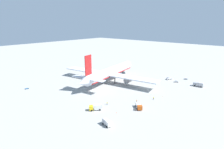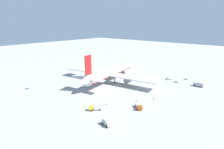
# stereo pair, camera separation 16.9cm
# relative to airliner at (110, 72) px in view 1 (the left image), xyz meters

# --- Properties ---
(ground_plane) EXTENTS (600.00, 600.00, 0.00)m
(ground_plane) POSITION_rel_airliner_xyz_m (1.14, 0.32, -6.99)
(ground_plane) COLOR #9E9E99
(airliner) EXTENTS (68.67, 76.73, 23.35)m
(airliner) POSITION_rel_airliner_xyz_m (0.00, 0.00, 0.00)
(airliner) COLOR silver
(airliner) RESTS_ON ground
(service_truck_0) EXTENTS (6.20, 6.21, 2.56)m
(service_truck_0) POSITION_rel_airliner_xyz_m (-25.11, -41.80, -5.66)
(service_truck_0) COLOR #BF4C14
(service_truck_0) RESTS_ON ground
(service_truck_1) EXTENTS (2.99, 6.74, 3.02)m
(service_truck_1) POSITION_rel_airliner_xyz_m (30.83, -54.47, -5.35)
(service_truck_1) COLOR #999EA5
(service_truck_1) RESTS_ON ground
(service_truck_2) EXTENTS (6.24, 5.53, 2.99)m
(service_truck_2) POSITION_rel_airliner_xyz_m (-40.80, -26.38, -5.37)
(service_truck_2) COLOR yellow
(service_truck_2) RESTS_ON ground
(service_truck_3) EXTENTS (3.26, 5.07, 2.73)m
(service_truck_3) POSITION_rel_airliner_xyz_m (-48.03, -40.39, -5.47)
(service_truck_3) COLOR white
(service_truck_3) RESTS_ON ground
(service_van) EXTENTS (4.84, 3.41, 1.97)m
(service_van) POSITION_rel_airliner_xyz_m (33.57, -31.82, -5.96)
(service_van) COLOR silver
(service_van) RESTS_ON ground
(baggage_cart_0) EXTENTS (2.91, 1.87, 0.40)m
(baggage_cart_0) POSITION_rel_airliner_xyz_m (-48.64, 30.96, -6.73)
(baggage_cart_0) COLOR #26598C
(baggage_cart_0) RESTS_ON ground
(baggage_cart_1) EXTENTS (2.40, 2.95, 1.53)m
(baggage_cart_1) POSITION_rel_airliner_xyz_m (30.09, -39.03, -6.16)
(baggage_cart_1) COLOR gray
(baggage_cart_1) RESTS_ON ground
(baggage_cart_2) EXTENTS (2.19, 2.88, 1.25)m
(baggage_cart_2) POSITION_rel_airliner_xyz_m (42.16, -41.77, -6.30)
(baggage_cart_2) COLOR #26598C
(baggage_cart_2) RESTS_ON ground
(ground_worker_0) EXTENTS (0.57, 0.57, 1.77)m
(ground_worker_0) POSITION_rel_airliner_xyz_m (-32.40, -26.46, -6.09)
(ground_worker_0) COLOR navy
(ground_worker_0) RESTS_ON ground
(ground_worker_1) EXTENTS (0.56, 0.56, 1.73)m
(ground_worker_1) POSITION_rel_airliner_xyz_m (-9.52, -41.91, -6.11)
(ground_worker_1) COLOR black
(ground_worker_1) RESTS_ON ground
(ground_worker_2) EXTENTS (0.46, 0.46, 1.65)m
(ground_worker_2) POSITION_rel_airliner_xyz_m (-19.30, -36.76, -6.16)
(ground_worker_2) COLOR #3F3F47
(ground_worker_2) RESTS_ON ground
(traffic_cone_0) EXTENTS (0.36, 0.36, 0.55)m
(traffic_cone_0) POSITION_rel_airliner_xyz_m (-36.58, -36.26, -6.72)
(traffic_cone_0) COLOR orange
(traffic_cone_0) RESTS_ON ground
(traffic_cone_1) EXTENTS (0.36, 0.36, 0.55)m
(traffic_cone_1) POSITION_rel_airliner_xyz_m (-3.01, -44.31, -6.72)
(traffic_cone_1) COLOR orange
(traffic_cone_1) RESTS_ON ground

